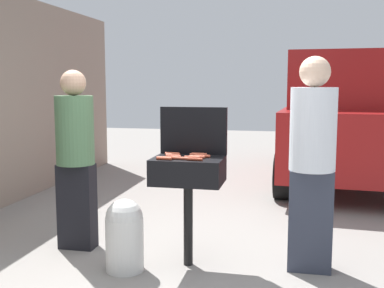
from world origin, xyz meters
name	(u,v)px	position (x,y,z in m)	size (l,w,h in m)	color
ground_plane	(169,272)	(0.00, 0.00, 0.00)	(24.00, 24.00, 0.00)	gray
bbq_grill	(188,174)	(0.12, 0.19, 0.80)	(0.60, 0.44, 0.95)	black
grill_lid_open	(194,131)	(0.12, 0.41, 1.16)	(0.60, 0.05, 0.42)	black
hot_dog_0	(197,157)	(0.20, 0.17, 0.96)	(0.03, 0.03, 0.13)	#B74C33
hot_dog_1	(192,157)	(0.17, 0.14, 0.96)	(0.03, 0.03, 0.13)	#B74C33
hot_dog_2	(199,154)	(0.19, 0.32, 0.96)	(0.03, 0.03, 0.13)	#B74C33
hot_dog_3	(195,159)	(0.21, 0.05, 0.96)	(0.03, 0.03, 0.13)	#AD4228
hot_dog_4	(173,155)	(-0.02, 0.24, 0.96)	(0.03, 0.03, 0.13)	#C6593D
hot_dog_5	(197,155)	(0.18, 0.28, 0.96)	(0.03, 0.03, 0.13)	#C6593D
hot_dog_6	(172,154)	(-0.05, 0.30, 0.96)	(0.03, 0.03, 0.13)	#B74C33
hot_dog_7	(164,158)	(-0.05, 0.03, 0.96)	(0.03, 0.03, 0.13)	#AD4228
hot_dog_8	(203,156)	(0.24, 0.23, 0.96)	(0.03, 0.03, 0.13)	#B74C33
hot_dog_9	(173,156)	(0.00, 0.16, 0.96)	(0.03, 0.03, 0.13)	#B74C33
hot_dog_10	(180,158)	(0.08, 0.07, 0.96)	(0.03, 0.03, 0.13)	#C6593D
hot_dog_11	(166,158)	(-0.04, 0.07, 0.96)	(0.03, 0.03, 0.13)	#AD4228
propane_tank	(125,234)	(-0.37, -0.05, 0.32)	(0.32, 0.32, 0.62)	silver
person_left	(75,153)	(-1.01, 0.39, 0.92)	(0.36, 0.36, 1.70)	black
person_right	(312,157)	(1.15, 0.30, 0.97)	(0.38, 0.38, 1.79)	#333847
parked_minivan	(350,118)	(1.86, 4.21, 1.03)	(2.26, 4.51, 2.02)	maroon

